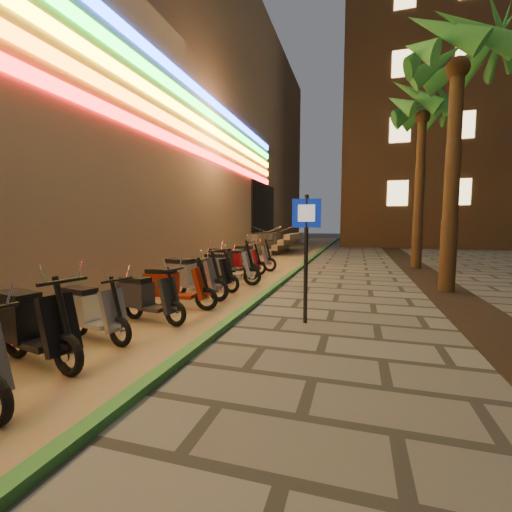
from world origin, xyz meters
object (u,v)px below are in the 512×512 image
(scooter_6, at_px, (145,297))
(scooter_7, at_px, (172,286))
(pedestrian_sign, at_px, (306,241))
(scooter_12, at_px, (239,261))
(scooter_8, at_px, (189,276))
(scooter_10, at_px, (225,267))
(scooter_4, at_px, (29,324))
(scooter_11, at_px, (228,262))
(scooter_5, at_px, (89,311))
(scooter_9, at_px, (207,273))
(scooter_13, at_px, (250,257))

(scooter_6, bearing_deg, scooter_7, 99.61)
(pedestrian_sign, bearing_deg, scooter_12, 114.94)
(pedestrian_sign, distance_m, scooter_8, 3.42)
(scooter_10, bearing_deg, scooter_7, -100.26)
(scooter_4, height_order, scooter_11, scooter_11)
(scooter_5, bearing_deg, scooter_4, -79.62)
(scooter_4, bearing_deg, scooter_5, 99.36)
(scooter_10, bearing_deg, scooter_5, -103.13)
(scooter_7, bearing_deg, scooter_9, 87.46)
(scooter_5, bearing_deg, scooter_6, 90.53)
(scooter_4, xyz_separation_m, scooter_6, (0.29, 2.10, -0.06))
(scooter_8, bearing_deg, scooter_12, 100.98)
(scooter_11, relative_size, scooter_13, 1.04)
(pedestrian_sign, bearing_deg, scooter_4, -143.71)
(scooter_4, relative_size, scooter_7, 1.07)
(scooter_4, bearing_deg, scooter_8, 100.03)
(scooter_6, distance_m, scooter_7, 0.95)
(pedestrian_sign, height_order, scooter_5, pedestrian_sign)
(scooter_8, height_order, scooter_9, scooter_8)
(pedestrian_sign, xyz_separation_m, scooter_5, (-3.12, -1.86, -1.05))
(scooter_12, distance_m, scooter_13, 1.07)
(scooter_13, bearing_deg, scooter_7, -81.93)
(scooter_7, height_order, scooter_11, scooter_11)
(scooter_12, bearing_deg, scooter_13, 83.66)
(pedestrian_sign, relative_size, scooter_11, 1.28)
(scooter_10, xyz_separation_m, scooter_13, (-0.24, 3.19, 0.01))
(scooter_9, bearing_deg, scooter_10, 92.23)
(scooter_12, bearing_deg, scooter_8, -90.96)
(scooter_6, height_order, scooter_11, scooter_11)
(scooter_4, xyz_separation_m, scooter_12, (0.00, 8.17, -0.04))
(scooter_5, xyz_separation_m, scooter_12, (-0.04, 7.18, 0.03))
(scooter_6, bearing_deg, scooter_11, 104.42)
(scooter_5, bearing_deg, scooter_7, 95.85)
(scooter_6, bearing_deg, scooter_4, -87.45)
(scooter_4, xyz_separation_m, scooter_7, (0.30, 3.05, -0.03))
(scooter_4, distance_m, scooter_12, 8.17)
(scooter_8, distance_m, scooter_9, 1.01)
(scooter_11, relative_size, scooter_12, 1.15)
(scooter_7, relative_size, scooter_12, 1.01)
(scooter_12, xyz_separation_m, scooter_13, (0.06, 1.07, 0.05))
(scooter_5, bearing_deg, scooter_9, 101.27)
(scooter_4, bearing_deg, scooter_12, 101.91)
(scooter_7, xyz_separation_m, scooter_10, (0.01, 3.00, 0.04))
(scooter_8, distance_m, scooter_11, 3.14)
(scooter_9, bearing_deg, scooter_7, -75.37)
(pedestrian_sign, distance_m, scooter_12, 6.27)
(scooter_8, bearing_deg, pedestrian_sign, -13.70)
(scooter_5, height_order, scooter_8, scooter_8)
(scooter_9, distance_m, scooter_13, 4.11)
(scooter_4, bearing_deg, pedestrian_sign, 53.97)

